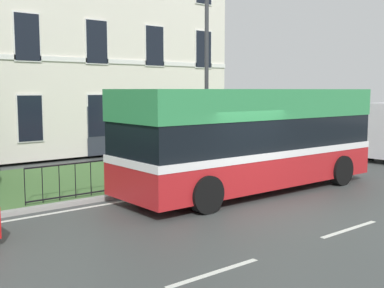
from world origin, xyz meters
name	(u,v)px	position (x,y,z in m)	size (l,w,h in m)	color
ground_plane	(250,205)	(0.00, 1.20, -0.01)	(60.00, 56.00, 0.18)	#404443
georgian_townhouse	(51,21)	(1.11, 16.51, 6.57)	(15.74, 9.82, 12.83)	silver
iron_verge_railing	(204,163)	(1.11, 4.40, 0.62)	(12.07, 0.04, 0.97)	black
single_decker_bus	(252,138)	(1.32, 2.44, 1.62)	(8.72, 2.80, 3.07)	red
street_lamp_post	(207,61)	(1.85, 5.15, 4.04)	(0.36, 0.24, 6.85)	#333338
litter_bin	(283,149)	(6.02, 5.14, 0.64)	(0.50, 0.50, 1.03)	#23472D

